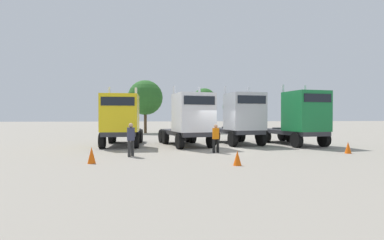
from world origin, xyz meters
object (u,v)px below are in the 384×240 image
(semi_truck_yellow, at_px, (121,120))
(traffic_cone_near, at_px, (92,155))
(semi_truck_white, at_px, (190,119))
(semi_truck_silver, at_px, (241,118))
(visitor_with_camera, at_px, (131,137))
(traffic_cone_mid, at_px, (348,148))
(semi_truck_green, at_px, (300,118))
(visitor_in_hivis, at_px, (216,136))
(traffic_cone_far, at_px, (237,158))

(semi_truck_yellow, distance_m, traffic_cone_near, 7.45)
(semi_truck_white, height_order, semi_truck_silver, semi_truck_silver)
(visitor_with_camera, xyz_separation_m, traffic_cone_mid, (12.18, -0.07, -0.69))
(semi_truck_yellow, xyz_separation_m, semi_truck_green, (12.70, -0.83, 0.11))
(semi_truck_white, bearing_deg, semi_truck_yellow, -111.53)
(semi_truck_white, bearing_deg, traffic_cone_mid, 48.53)
(semi_truck_silver, bearing_deg, semi_truck_green, 66.28)
(semi_truck_yellow, relative_size, semi_truck_green, 0.92)
(semi_truck_white, xyz_separation_m, semi_truck_green, (7.94, -0.14, 0.10))
(traffic_cone_mid, bearing_deg, traffic_cone_near, -171.76)
(semi_truck_yellow, xyz_separation_m, visitor_in_hivis, (5.89, -4.11, -0.93))
(semi_truck_silver, relative_size, semi_truck_green, 0.92)
(semi_truck_yellow, height_order, traffic_cone_mid, semi_truck_yellow)
(semi_truck_green, xyz_separation_m, visitor_in_hivis, (-6.81, -3.28, -1.04))
(semi_truck_green, xyz_separation_m, traffic_cone_mid, (0.62, -4.46, -1.66))
(semi_truck_silver, bearing_deg, visitor_in_hivis, -40.84)
(semi_truck_yellow, height_order, semi_truck_silver, semi_truck_silver)
(visitor_in_hivis, relative_size, visitor_with_camera, 0.94)
(traffic_cone_near, relative_size, traffic_cone_mid, 1.12)
(traffic_cone_near, relative_size, traffic_cone_far, 1.16)
(visitor_in_hivis, distance_m, visitor_with_camera, 4.88)
(visitor_with_camera, relative_size, traffic_cone_mid, 2.66)
(visitor_in_hivis, height_order, traffic_cone_near, visitor_in_hivis)
(traffic_cone_near, bearing_deg, traffic_cone_far, -11.11)
(visitor_with_camera, height_order, traffic_cone_far, visitor_with_camera)
(visitor_with_camera, distance_m, traffic_cone_far, 5.89)
(semi_truck_yellow, distance_m, visitor_in_hivis, 7.24)
(visitor_in_hivis, bearing_deg, traffic_cone_far, -22.61)
(semi_truck_silver, distance_m, semi_truck_green, 4.20)
(traffic_cone_mid, bearing_deg, semi_truck_green, 97.95)
(semi_truck_yellow, xyz_separation_m, traffic_cone_near, (-0.41, -7.28, -1.51))
(semi_truck_silver, height_order, traffic_cone_mid, semi_truck_silver)
(semi_truck_silver, bearing_deg, traffic_cone_mid, 31.47)
(visitor_with_camera, height_order, traffic_cone_mid, visitor_with_camera)
(semi_truck_yellow, bearing_deg, semi_truck_silver, 91.51)
(visitor_in_hivis, bearing_deg, visitor_with_camera, -100.29)
(semi_truck_yellow, bearing_deg, traffic_cone_mid, 68.12)
(semi_truck_yellow, height_order, visitor_with_camera, semi_truck_yellow)
(semi_truck_yellow, distance_m, traffic_cone_mid, 14.42)
(semi_truck_green, relative_size, visitor_in_hivis, 4.01)
(semi_truck_white, relative_size, traffic_cone_near, 8.68)
(visitor_with_camera, bearing_deg, semi_truck_yellow, -44.96)
(visitor_in_hivis, bearing_deg, traffic_cone_near, -86.79)
(traffic_cone_far, bearing_deg, semi_truck_green, 48.81)
(semi_truck_white, bearing_deg, traffic_cone_far, -4.48)
(semi_truck_white, height_order, semi_truck_green, semi_truck_green)
(traffic_cone_mid, xyz_separation_m, traffic_cone_far, (-7.36, -3.24, -0.01))
(traffic_cone_near, xyz_separation_m, traffic_cone_far, (6.37, -1.25, -0.05))
(traffic_cone_near, bearing_deg, visitor_with_camera, 53.05)
(semi_truck_green, distance_m, visitor_in_hivis, 7.63)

